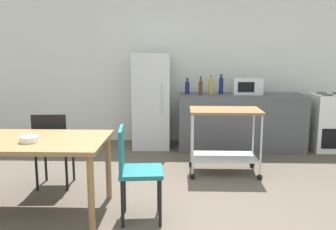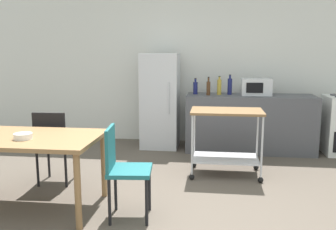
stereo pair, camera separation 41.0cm
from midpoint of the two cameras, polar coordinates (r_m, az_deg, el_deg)
The scene contains 14 objects.
ground_plane at distance 3.66m, azimuth 4.69°, elevation -15.85°, with size 12.00×12.00×0.00m, color brown.
back_wall at distance 6.50m, azimuth 6.13°, elevation 8.62°, with size 8.40×0.12×2.90m, color silver.
kitchen_counter at distance 6.05m, azimuth 14.40°, elevation -1.26°, with size 2.00×0.64×0.90m, color #4C4C51.
dining_table at distance 3.88m, azimuth -18.57°, elevation -4.29°, with size 1.50×0.90×0.75m.
chair_black at distance 4.53m, azimuth -14.83°, elevation -4.09°, with size 0.42×0.42×0.89m.
chair_teal at distance 3.50m, azimuth -3.65°, elevation -7.88°, with size 0.44×0.44×0.89m.
refrigerator at distance 6.08m, azimuth 0.73°, elevation 2.22°, with size 0.60×0.63×1.55m.
kitchen_cart at distance 4.78m, azimuth 11.46°, elevation -2.54°, with size 0.91×0.57×0.85m.
bottle_soda at distance 5.96m, azimuth 6.24°, elevation 4.23°, with size 0.07×0.07×0.26m.
bottle_wine at distance 5.84m, azimuth 8.28°, elevation 4.18°, with size 0.06×0.06×0.29m.
bottle_sesame_oil at distance 5.94m, azimuth 9.91°, elevation 4.32°, with size 0.07×0.07×0.29m.
bottle_olive_oil at distance 5.99m, azimuth 11.49°, elevation 4.40°, with size 0.07×0.07×0.32m.
microwave at distance 6.02m, azimuth 15.39°, elevation 4.22°, with size 0.46×0.35×0.26m.
fruit_bowl at distance 3.72m, azimuth -18.62°, elevation -3.16°, with size 0.17×0.17×0.06m, color white.
Camera 2 is at (0.33, -3.28, 1.58)m, focal length 39.40 mm.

